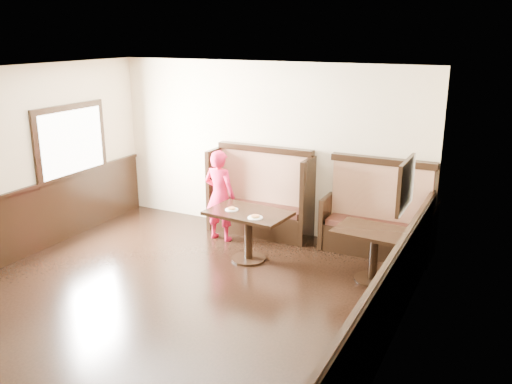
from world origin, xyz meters
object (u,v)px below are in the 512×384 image
Objects in this scene: booth_neighbor at (377,222)px; table_neighbor at (374,243)px; child at (220,196)px; booth_main at (261,202)px; table_main at (248,223)px.

booth_neighbor is 1.51× the size of table_neighbor.
child is (-2.61, 0.40, 0.20)m from table_neighbor.
booth_main is 2.38m from table_neighbor.
table_neighbor is 2.65m from child.
booth_neighbor is (1.95, -0.00, -0.05)m from booth_main.
booth_main is at bearing 159.80° from table_neighbor.
table_neighbor is 0.74× the size of child.
booth_main is 1.06× the size of booth_neighbor.
table_main is 1.14× the size of table_neighbor.
booth_main is at bearing 179.95° from booth_neighbor.
booth_neighbor reaches higher than table_main.
booth_main reaches higher than table_neighbor.
booth_main is 1.61× the size of table_neighbor.
table_main is at bearing -73.28° from booth_main.
booth_neighbor is 1.12× the size of child.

